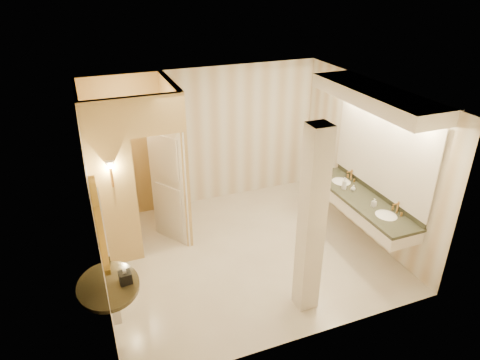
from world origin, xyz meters
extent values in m
plane|color=silver|center=(0.00, 0.00, 0.00)|extent=(4.50, 4.50, 0.00)
plane|color=white|center=(0.00, 0.00, 2.70)|extent=(4.50, 4.50, 0.00)
cube|color=silver|center=(0.00, 2.00, 1.35)|extent=(4.50, 0.02, 2.70)
cube|color=silver|center=(0.00, -2.00, 1.35)|extent=(4.50, 0.02, 2.70)
cube|color=silver|center=(-2.25, 0.00, 1.35)|extent=(0.02, 4.00, 2.70)
cube|color=silver|center=(2.25, 0.00, 1.35)|extent=(0.02, 4.00, 2.70)
cube|color=#F2CC7E|center=(-0.80, 1.25, 1.35)|extent=(0.10, 1.50, 2.70)
cube|color=#F2CC7E|center=(-1.93, 0.50, 1.35)|extent=(0.65, 0.10, 2.70)
cube|color=#F2CC7E|center=(-1.20, 0.50, 2.40)|extent=(0.80, 0.10, 0.60)
cube|color=silver|center=(-1.02, 0.83, 1.05)|extent=(0.48, 0.69, 2.10)
cylinder|color=#BC823C|center=(-1.93, 0.43, 1.55)|extent=(0.03, 0.03, 0.30)
cone|color=silver|center=(-1.93, 0.43, 1.75)|extent=(0.14, 0.14, 0.14)
cube|color=silver|center=(1.95, -0.40, 0.73)|extent=(0.60, 2.29, 0.24)
cube|color=black|center=(1.95, -0.40, 0.85)|extent=(0.64, 2.33, 0.05)
cube|color=black|center=(2.23, -0.40, 0.92)|extent=(0.03, 2.29, 0.10)
ellipsoid|color=white|center=(1.95, -1.02, 0.83)|extent=(0.40, 0.44, 0.15)
cylinder|color=#BC823C|center=(2.15, -1.02, 0.96)|extent=(0.03, 0.03, 0.22)
ellipsoid|color=white|center=(1.95, 0.22, 0.83)|extent=(0.40, 0.44, 0.15)
cylinder|color=#BC823C|center=(2.15, 0.22, 0.96)|extent=(0.03, 0.03, 0.22)
cube|color=white|center=(2.23, -0.40, 1.70)|extent=(0.03, 2.29, 1.40)
cube|color=silver|center=(1.95, -0.40, 2.59)|extent=(0.75, 2.49, 0.22)
cylinder|color=black|center=(-2.23, -1.11, 0.85)|extent=(0.93, 0.93, 0.05)
cube|color=silver|center=(-2.19, -1.11, 0.55)|extent=(0.10, 0.10, 0.60)
cylinder|color=gold|center=(-2.21, -1.11, 1.70)|extent=(0.07, 0.93, 0.93)
cylinder|color=white|center=(-2.17, -1.11, 1.70)|extent=(0.02, 0.74, 0.74)
cube|color=silver|center=(0.35, -1.44, 1.35)|extent=(0.28, 0.28, 2.70)
cube|color=black|center=(-2.02, -1.15, 0.95)|extent=(0.16, 0.16, 0.15)
imported|color=white|center=(-1.95, 1.32, 0.36)|extent=(0.48, 0.75, 0.73)
imported|color=beige|center=(1.94, -0.72, 0.94)|extent=(0.07, 0.07, 0.14)
imported|color=silver|center=(1.94, -0.15, 0.93)|extent=(0.11, 0.11, 0.11)
imported|color=#C6B28C|center=(1.83, -0.04, 0.98)|extent=(0.10, 0.10, 0.22)
camera|label=1|loc=(-2.21, -5.47, 4.33)|focal=32.00mm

